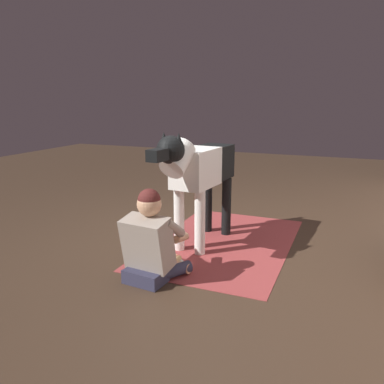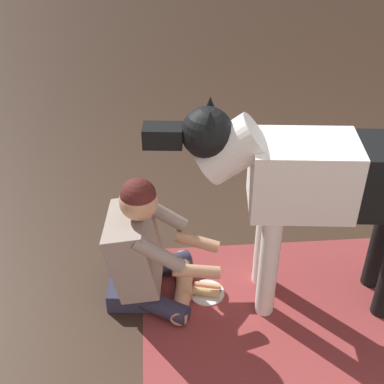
% 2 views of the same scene
% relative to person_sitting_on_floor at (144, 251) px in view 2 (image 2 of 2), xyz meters
% --- Properties ---
extents(ground_plane, '(14.31, 14.31, 0.00)m').
position_rel_person_sitting_on_floor_xyz_m(ground_plane, '(-1.06, -0.03, -0.33)').
color(ground_plane, '#3D2C1F').
extents(area_rug, '(2.17, 1.41, 0.01)m').
position_rel_person_sitting_on_floor_xyz_m(area_rug, '(-1.06, 0.32, -0.33)').
color(area_rug, '#963938').
rests_on(area_rug, ground).
extents(person_sitting_on_floor, '(0.68, 0.58, 0.81)m').
position_rel_person_sitting_on_floor_xyz_m(person_sitting_on_floor, '(0.00, 0.00, 0.00)').
color(person_sitting_on_floor, '#2F2F46').
rests_on(person_sitting_on_floor, ground).
extents(large_dog, '(1.62, 0.42, 1.25)m').
position_rel_person_sitting_on_floor_xyz_m(large_dog, '(-0.88, 0.09, 0.48)').
color(large_dog, white).
rests_on(large_dog, ground).
extents(hot_dog_on_plate, '(0.21, 0.21, 0.06)m').
position_rel_person_sitting_on_floor_xyz_m(hot_dog_on_plate, '(-0.36, 0.04, -0.31)').
color(hot_dog_on_plate, white).
rests_on(hot_dog_on_plate, ground).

